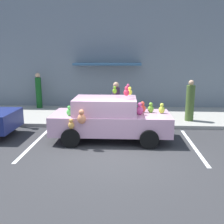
{
  "coord_description": "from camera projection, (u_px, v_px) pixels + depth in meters",
  "views": [
    {
      "loc": [
        0.37,
        -7.54,
        3.06
      ],
      "look_at": [
        -0.15,
        2.13,
        0.9
      ],
      "focal_mm": 41.55,
      "sensor_mm": 36.0,
      "label": 1
    }
  ],
  "objects": [
    {
      "name": "parking_stripe_rear",
      "position": [
        35.0,
        143.0,
        9.15
      ],
      "size": [
        0.12,
        3.6,
        0.01
      ],
      "primitive_type": "cube",
      "color": "silver",
      "rests_on": "ground"
    },
    {
      "name": "ground_plane",
      "position": [
        113.0,
        155.0,
        8.03
      ],
      "size": [
        60.0,
        60.0,
        0.0
      ],
      "primitive_type": "plane",
      "color": "#2D2D30"
    },
    {
      "name": "teddy_bear_on_sidewalk",
      "position": [
        64.0,
        115.0,
        11.51
      ],
      "size": [
        0.32,
        0.26,
        0.6
      ],
      "color": "beige",
      "rests_on": "sidewalk"
    },
    {
      "name": "pedestrian_walking_past",
      "position": [
        39.0,
        91.0,
        14.27
      ],
      "size": [
        0.32,
        0.32,
        1.93
      ],
      "color": "#124719",
      "rests_on": "sidewalk"
    },
    {
      "name": "parking_stripe_front",
      "position": [
        193.0,
        146.0,
        8.87
      ],
      "size": [
        0.12,
        3.6,
        0.01
      ],
      "primitive_type": "cube",
      "color": "silver",
      "rests_on": "ground"
    },
    {
      "name": "plush_covered_car",
      "position": [
        110.0,
        118.0,
        9.36
      ],
      "size": [
        4.23,
        2.07,
        2.0
      ],
      "color": "#CA98B4",
      "rests_on": "ground"
    },
    {
      "name": "pedestrian_near_shopfront",
      "position": [
        116.0,
        103.0,
        11.24
      ],
      "size": [
        0.32,
        0.32,
        1.76
      ],
      "color": "#3F2640",
      "rests_on": "sidewalk"
    },
    {
      "name": "sidewalk",
      "position": [
        118.0,
        116.0,
        12.89
      ],
      "size": [
        24.0,
        4.0,
        0.15
      ],
      "primitive_type": "cube",
      "color": "gray",
      "rests_on": "ground"
    },
    {
      "name": "storefront_building",
      "position": [
        119.0,
        52.0,
        14.3
      ],
      "size": [
        24.0,
        1.25,
        6.4
      ],
      "color": "slate",
      "rests_on": "ground"
    },
    {
      "name": "pedestrian_by_lamp",
      "position": [
        190.0,
        102.0,
        11.48
      ],
      "size": [
        0.37,
        0.37,
        1.82
      ],
      "color": "#415929",
      "rests_on": "sidewalk"
    }
  ]
}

